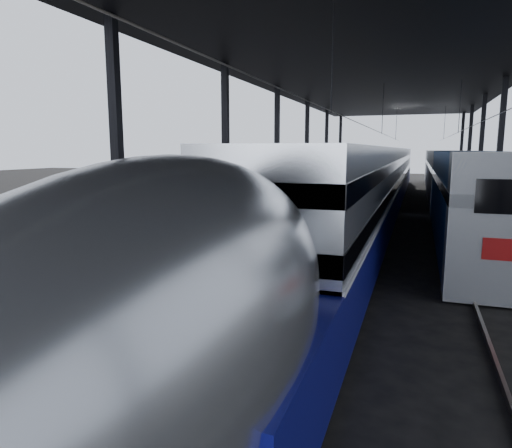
% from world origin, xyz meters
% --- Properties ---
extents(ground, '(160.00, 160.00, 0.00)m').
position_xyz_m(ground, '(0.00, 0.00, 0.00)').
color(ground, black).
rests_on(ground, ground).
extents(platform, '(6.00, 80.00, 1.00)m').
position_xyz_m(platform, '(-3.50, 20.00, 0.50)').
color(platform, '#4C4C4F').
rests_on(platform, ground).
extents(yellow_strip, '(0.30, 80.00, 0.01)m').
position_xyz_m(yellow_strip, '(-0.70, 20.00, 1.00)').
color(yellow_strip, gold).
rests_on(yellow_strip, platform).
extents(rails, '(6.52, 80.00, 0.16)m').
position_xyz_m(rails, '(4.50, 20.00, 0.08)').
color(rails, slate).
rests_on(rails, ground).
extents(canopy, '(18.00, 75.00, 9.47)m').
position_xyz_m(canopy, '(1.90, 20.00, 9.12)').
color(canopy, black).
rests_on(canopy, ground).
extents(tgv_train, '(3.10, 65.20, 4.45)m').
position_xyz_m(tgv_train, '(2.00, 22.77, 2.08)').
color(tgv_train, '#ABAEB2').
rests_on(tgv_train, ground).
extents(second_train, '(3.11, 56.05, 4.28)m').
position_xyz_m(second_train, '(7.00, 31.63, 2.17)').
color(second_train, navy).
rests_on(second_train, ground).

